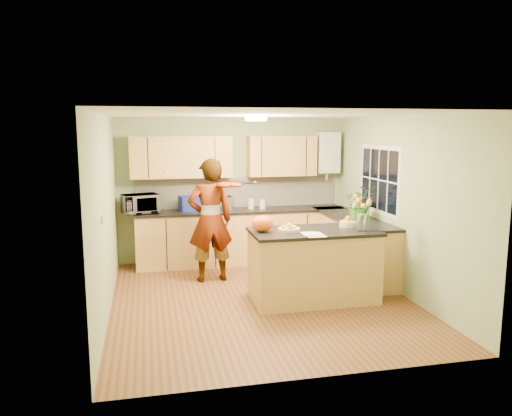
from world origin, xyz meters
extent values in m
plane|color=#573219|center=(0.00, 0.00, 0.00)|extent=(4.50, 4.50, 0.00)
cube|color=white|center=(0.00, 0.00, 2.50)|extent=(4.00, 4.50, 0.02)
cube|color=gray|center=(0.00, 2.25, 1.25)|extent=(4.00, 0.02, 2.50)
cube|color=gray|center=(0.00, -2.25, 1.25)|extent=(4.00, 0.02, 2.50)
cube|color=gray|center=(-2.00, 0.00, 1.25)|extent=(0.02, 4.50, 2.50)
cube|color=gray|center=(2.00, 0.00, 1.25)|extent=(0.02, 4.50, 2.50)
cube|color=tan|center=(0.10, 1.95, 0.45)|extent=(3.60, 0.60, 0.90)
cube|color=black|center=(0.10, 1.94, 0.92)|extent=(3.64, 0.62, 0.04)
cube|color=tan|center=(1.70, 0.85, 0.45)|extent=(0.60, 2.20, 0.90)
cube|color=black|center=(1.69, 0.85, 0.92)|extent=(0.62, 2.24, 0.04)
cube|color=beige|center=(0.10, 2.23, 1.20)|extent=(3.60, 0.02, 0.52)
cube|color=tan|center=(-0.90, 2.08, 1.85)|extent=(1.70, 0.34, 0.70)
cube|color=tan|center=(0.85, 2.08, 1.85)|extent=(1.20, 0.34, 0.70)
cube|color=silver|center=(1.70, 2.09, 1.90)|extent=(0.40, 0.30, 0.72)
cylinder|color=#B6B5BA|center=(1.70, 2.09, 1.50)|extent=(0.06, 0.06, 0.20)
cube|color=silver|center=(1.99, 0.60, 1.55)|extent=(0.01, 1.30, 1.05)
cube|color=black|center=(1.99, 0.60, 1.55)|extent=(0.01, 1.18, 0.92)
cube|color=silver|center=(-1.99, -0.60, 1.30)|extent=(0.02, 0.09, 0.09)
cylinder|color=#FFEABF|center=(0.00, 0.30, 2.46)|extent=(0.30, 0.30, 0.06)
cylinder|color=silver|center=(0.00, 0.30, 2.49)|extent=(0.10, 0.10, 0.02)
cube|color=tan|center=(0.69, -0.17, 0.47)|extent=(1.66, 0.83, 0.93)
cube|color=black|center=(0.69, -0.17, 0.96)|extent=(1.70, 0.87, 0.04)
cylinder|color=beige|center=(0.34, -0.17, 1.00)|extent=(0.29, 0.29, 0.04)
cylinder|color=beige|center=(1.24, -0.02, 1.01)|extent=(0.24, 0.24, 0.07)
cylinder|color=silver|center=(1.29, -0.35, 1.10)|extent=(0.12, 0.12, 0.24)
ellipsoid|color=#FF5715|center=(-0.01, -0.12, 1.08)|extent=(0.30, 0.25, 0.22)
cube|color=silver|center=(0.59, -0.47, 0.98)|extent=(0.24, 0.33, 0.01)
imported|color=#E5B68C|center=(-0.56, 1.01, 0.94)|extent=(0.72, 0.51, 1.89)
imported|color=silver|center=(-1.60, 1.93, 1.10)|extent=(0.65, 0.52, 0.31)
cube|color=navy|center=(-0.79, 1.98, 1.07)|extent=(0.37, 0.31, 0.26)
cylinder|color=#B6B5BA|center=(-0.10, 1.98, 1.05)|extent=(0.16, 0.16, 0.22)
sphere|color=black|center=(-0.10, 1.98, 1.20)|extent=(0.08, 0.08, 0.08)
cylinder|color=beige|center=(0.28, 1.98, 1.03)|extent=(0.14, 0.14, 0.18)
cylinder|color=silver|center=(0.47, 1.93, 1.02)|extent=(0.12, 0.12, 0.16)
imported|color=#327226|center=(1.70, 0.61, 1.21)|extent=(0.58, 0.53, 0.54)
camera|label=1|loc=(-1.47, -6.42, 2.33)|focal=35.00mm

